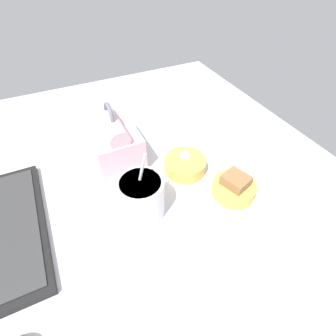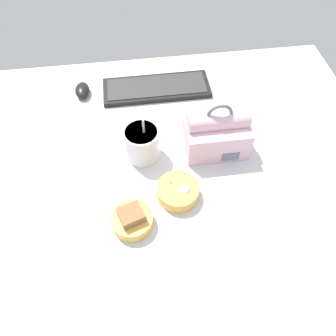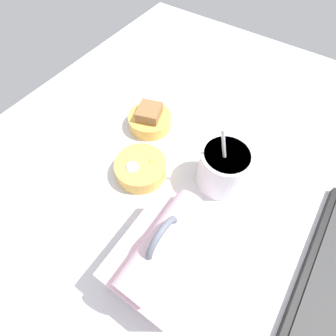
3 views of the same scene
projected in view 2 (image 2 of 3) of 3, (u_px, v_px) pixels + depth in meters
desk_surface at (167, 169)px, 101.07cm from camera, size 140.00×110.00×2.00cm
keyboard at (157, 88)px, 120.21cm from camera, size 38.83×14.03×2.10cm
lunch_bag at (216, 133)px, 99.61cm from camera, size 19.06×13.27×18.29cm
soup_cup at (142, 143)px, 98.89cm from camera, size 10.92×10.92×17.36cm
bento_bowl_sandwich at (132, 219)px, 87.17cm from camera, size 11.31×11.31×6.32cm
bento_bowl_snacks at (178, 191)px, 92.67cm from camera, size 11.96×11.96×5.20cm
computer_mouse at (82, 90)px, 118.35cm from camera, size 5.13×8.27×3.46cm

